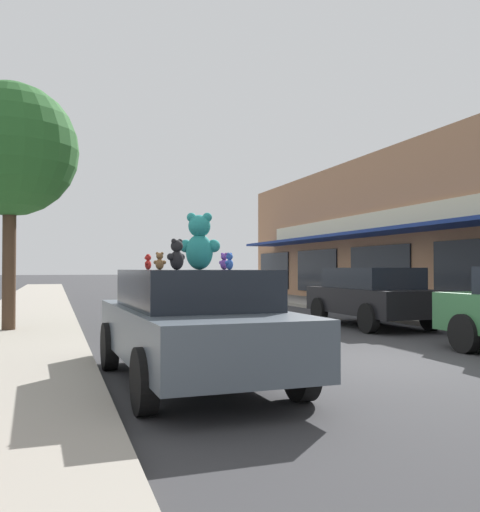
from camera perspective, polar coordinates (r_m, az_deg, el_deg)
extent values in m
plane|color=#333335|center=(9.56, 12.88, -10.36)|extent=(260.00, 260.00, 0.00)
cube|color=navy|center=(19.98, 15.87, 2.57)|extent=(1.67, 27.84, 0.12)
cube|color=beige|center=(20.47, 17.69, 4.03)|extent=(0.08, 26.51, 0.70)
cube|color=black|center=(18.23, 22.83, -1.52)|extent=(0.06, 4.20, 2.00)
cube|color=black|center=(22.69, 13.67, -1.51)|extent=(0.06, 4.20, 2.00)
cube|color=black|center=(27.55, 7.62, -1.48)|extent=(0.06, 4.20, 2.00)
cube|color=black|center=(32.61, 3.41, -1.45)|extent=(0.06, 4.20, 2.00)
cube|color=#4C5660|center=(7.63, -4.79, -7.59)|extent=(2.00, 4.61, 0.65)
cube|color=black|center=(7.59, -4.78, -3.27)|extent=(1.70, 2.56, 0.50)
cylinder|color=black|center=(8.87, -12.92, -8.77)|extent=(0.23, 0.71, 0.70)
cylinder|color=black|center=(9.27, -1.69, -8.48)|extent=(0.23, 0.71, 0.70)
cylinder|color=black|center=(6.12, -9.55, -12.23)|extent=(0.23, 0.71, 0.70)
cylinder|color=black|center=(6.68, 6.11, -11.30)|extent=(0.23, 0.71, 0.70)
ellipsoid|color=teal|center=(7.85, -4.09, 0.40)|extent=(0.47, 0.44, 0.49)
sphere|color=teal|center=(7.87, -4.08, 3.01)|extent=(0.40, 0.40, 0.31)
sphere|color=teal|center=(7.86, -3.28, 3.89)|extent=(0.17, 0.17, 0.13)
sphere|color=teal|center=(7.90, -4.88, 3.87)|extent=(0.17, 0.17, 0.13)
sphere|color=#47CDC6|center=(8.00, -3.94, 2.81)|extent=(0.15, 0.15, 0.12)
sphere|color=teal|center=(7.85, -2.64, 1.02)|extent=(0.23, 0.23, 0.18)
sphere|color=teal|center=(7.91, -5.46, 1.00)|extent=(0.23, 0.23, 0.18)
ellipsoid|color=blue|center=(7.38, -1.06, -0.85)|extent=(0.14, 0.14, 0.14)
sphere|color=blue|center=(7.38, -1.06, -0.06)|extent=(0.12, 0.12, 0.09)
sphere|color=blue|center=(7.41, -0.93, 0.20)|extent=(0.05, 0.05, 0.04)
sphere|color=blue|center=(7.36, -1.18, 0.21)|extent=(0.05, 0.05, 0.04)
sphere|color=#548DFF|center=(7.40, -1.30, -0.11)|extent=(0.05, 0.05, 0.03)
sphere|color=blue|center=(7.44, -0.89, -0.67)|extent=(0.07, 0.07, 0.05)
sphere|color=blue|center=(7.34, -1.33, -0.66)|extent=(0.07, 0.07, 0.05)
ellipsoid|color=purple|center=(8.31, -1.60, -0.84)|extent=(0.15, 0.15, 0.15)
sphere|color=purple|center=(8.31, -1.60, -0.06)|extent=(0.14, 0.14, 0.10)
sphere|color=purple|center=(8.29, -1.40, 0.20)|extent=(0.06, 0.06, 0.04)
sphere|color=purple|center=(8.33, -1.80, 0.20)|extent=(0.06, 0.06, 0.04)
sphere|color=#BA67ED|center=(8.35, -1.44, -0.11)|extent=(0.05, 0.05, 0.04)
sphere|color=purple|center=(8.29, -1.21, -0.66)|extent=(0.08, 0.08, 0.06)
sphere|color=purple|center=(8.35, -1.92, -0.66)|extent=(0.08, 0.08, 0.06)
ellipsoid|color=olive|center=(7.81, -8.04, -0.82)|extent=(0.14, 0.13, 0.15)
sphere|color=olive|center=(7.81, -8.03, -0.01)|extent=(0.12, 0.12, 0.09)
sphere|color=olive|center=(7.80, -7.79, 0.26)|extent=(0.05, 0.05, 0.04)
sphere|color=olive|center=(7.82, -8.28, 0.26)|extent=(0.05, 0.05, 0.04)
sphere|color=tan|center=(7.85, -7.97, -0.06)|extent=(0.05, 0.05, 0.04)
sphere|color=olive|center=(7.80, -7.59, -0.63)|extent=(0.07, 0.07, 0.05)
sphere|color=olive|center=(7.83, -8.45, -0.63)|extent=(0.07, 0.07, 0.05)
ellipsoid|color=black|center=(6.72, -6.34, -0.43)|extent=(0.23, 0.22, 0.23)
sphere|color=black|center=(6.72, -6.33, 1.00)|extent=(0.20, 0.20, 0.14)
sphere|color=black|center=(6.76, -6.03, 1.46)|extent=(0.08, 0.08, 0.06)
sphere|color=black|center=(6.69, -6.64, 1.50)|extent=(0.08, 0.08, 0.06)
sphere|color=#3A3A3D|center=(6.76, -6.71, 0.92)|extent=(0.08, 0.08, 0.05)
sphere|color=black|center=(6.79, -5.88, -0.10)|extent=(0.12, 0.12, 0.08)
sphere|color=black|center=(6.66, -6.96, -0.08)|extent=(0.12, 0.12, 0.08)
ellipsoid|color=red|center=(8.56, -9.18, -0.87)|extent=(0.13, 0.14, 0.14)
sphere|color=red|center=(8.56, -9.17, -0.17)|extent=(0.12, 0.12, 0.09)
sphere|color=red|center=(8.59, -9.12, 0.07)|extent=(0.05, 0.05, 0.04)
sphere|color=red|center=(8.53, -9.22, 0.08)|extent=(0.05, 0.05, 0.04)
sphere|color=#FF4741|center=(8.57, -9.43, -0.20)|extent=(0.04, 0.04, 0.03)
sphere|color=red|center=(8.61, -9.14, -0.71)|extent=(0.07, 0.07, 0.05)
sphere|color=red|center=(8.50, -9.32, -0.70)|extent=(0.07, 0.07, 0.05)
cylinder|color=black|center=(11.04, 21.55, -7.23)|extent=(0.20, 0.70, 0.70)
cube|color=black|center=(15.25, 13.00, -4.37)|extent=(1.76, 4.19, 0.65)
cube|color=black|center=(15.23, 12.98, -2.15)|extent=(1.55, 2.64, 0.53)
cylinder|color=black|center=(16.00, 7.93, -5.41)|extent=(0.20, 0.70, 0.70)
cylinder|color=black|center=(16.83, 13.24, -5.19)|extent=(0.20, 0.70, 0.70)
cylinder|color=black|center=(13.72, 12.71, -6.09)|extent=(0.20, 0.70, 0.70)
cylinder|color=black|center=(14.67, 18.53, -5.74)|extent=(0.20, 0.70, 0.70)
cylinder|color=#473323|center=(14.04, -22.10, -1.08)|extent=(0.30, 0.30, 2.83)
sphere|color=#286028|center=(14.30, -22.01, 9.86)|extent=(3.06, 3.06, 3.06)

